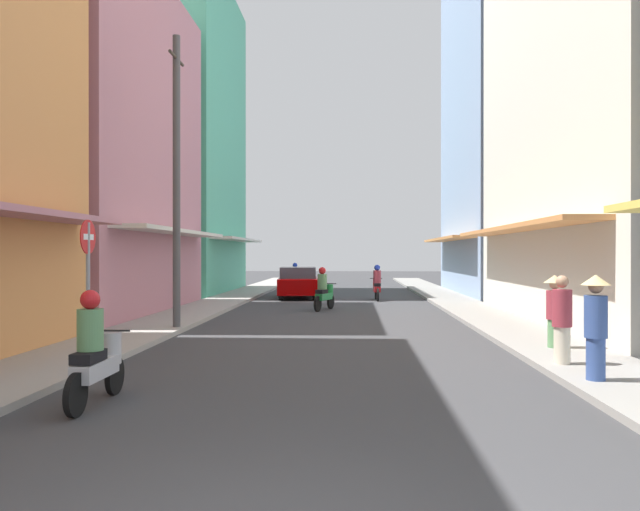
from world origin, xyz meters
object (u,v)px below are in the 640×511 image
object	(u,v)px
pedestrian_foreground	(555,309)
pedestrian_crossing	(562,323)
utility_pole	(177,181)
motorbike_red	(377,284)
parked_car	(298,282)
motorbike_green	(324,291)
motorbike_silver	(96,354)
pedestrian_far	(596,324)
motorbike_maroon	(295,279)
street_sign_no_entry	(88,273)

from	to	relation	value
pedestrian_foreground	pedestrian_crossing	bearing A→B (deg)	-104.41
utility_pole	motorbike_red	bearing A→B (deg)	62.74
parked_car	utility_pole	distance (m)	12.78
motorbike_green	parked_car	distance (m)	6.13
motorbike_red	motorbike_green	size ratio (longest dim) A/B	1.05
motorbike_silver	pedestrian_crossing	size ratio (longest dim) A/B	1.08
motorbike_silver	motorbike_red	size ratio (longest dim) A/B	1.00
motorbike_red	pedestrian_crossing	bearing A→B (deg)	-80.87
parked_car	pedestrian_crossing	xyz separation A→B (m)	(6.20, -17.23, 0.10)
pedestrian_crossing	pedestrian_far	size ratio (longest dim) A/B	0.97
motorbike_maroon	motorbike_green	size ratio (longest dim) A/B	1.03
pedestrian_foreground	motorbike_green	bearing A→B (deg)	119.05
motorbike_maroon	parked_car	xyz separation A→B (m)	(0.55, -4.47, 0.04)
motorbike_red	motorbike_green	xyz separation A→B (m)	(-2.11, -4.95, 0.00)
motorbike_maroon	motorbike_red	bearing A→B (deg)	-52.85
motorbike_green	pedestrian_far	xyz separation A→B (m)	(4.76, -12.68, 0.27)
parked_car	pedestrian_crossing	distance (m)	18.31
pedestrian_foreground	utility_pole	size ratio (longest dim) A/B	0.21
motorbike_green	pedestrian_foreground	world-z (taller)	pedestrian_foreground
pedestrian_far	utility_pole	size ratio (longest dim) A/B	0.22
street_sign_no_entry	motorbike_silver	bearing A→B (deg)	-63.96
parked_car	street_sign_no_entry	size ratio (longest dim) A/B	1.59
pedestrian_far	street_sign_no_entry	size ratio (longest dim) A/B	0.66
parked_car	pedestrian_crossing	world-z (taller)	pedestrian_crossing
motorbike_silver	motorbike_maroon	size ratio (longest dim) A/B	1.01
pedestrian_far	motorbike_maroon	bearing A→B (deg)	106.38
pedestrian_crossing	street_sign_no_entry	world-z (taller)	street_sign_no_entry
motorbike_maroon	motorbike_green	distance (m)	10.61
motorbike_maroon	street_sign_no_entry	xyz separation A→B (m)	(-1.52, -22.31, 1.01)
motorbike_red	pedestrian_crossing	size ratio (longest dim) A/B	1.08
pedestrian_far	utility_pole	bearing A→B (deg)	142.45
motorbike_silver	motorbike_red	xyz separation A→B (m)	(4.55, 19.11, 0.00)
motorbike_silver	utility_pole	bearing A→B (deg)	98.61
street_sign_no_entry	utility_pole	bearing A→B (deg)	91.01
motorbike_maroon	utility_pole	xyz separation A→B (m)	(-1.62, -16.63, 3.30)
motorbike_maroon	utility_pole	size ratio (longest dim) A/B	0.23
motorbike_green	pedestrian_far	distance (m)	13.54
motorbike_silver	street_sign_no_entry	distance (m)	2.71
pedestrian_crossing	utility_pole	xyz separation A→B (m)	(-8.36, 5.07, 3.17)
motorbike_maroon	pedestrian_foreground	distance (m)	21.08
pedestrian_foreground	street_sign_no_entry	size ratio (longest dim) A/B	0.61
motorbike_red	pedestrian_far	bearing A→B (deg)	-81.45
utility_pole	street_sign_no_entry	xyz separation A→B (m)	(0.10, -5.68, -2.29)
utility_pole	pedestrian_crossing	bearing A→B (deg)	-31.23
pedestrian_far	motorbike_silver	bearing A→B (deg)	-168.39
motorbike_maroon	parked_car	world-z (taller)	motorbike_maroon
motorbike_silver	utility_pole	size ratio (longest dim) A/B	0.23
motorbike_red	pedestrian_foreground	size ratio (longest dim) A/B	1.12
pedestrian_crossing	street_sign_no_entry	distance (m)	8.33
motorbike_maroon	parked_car	size ratio (longest dim) A/B	0.42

